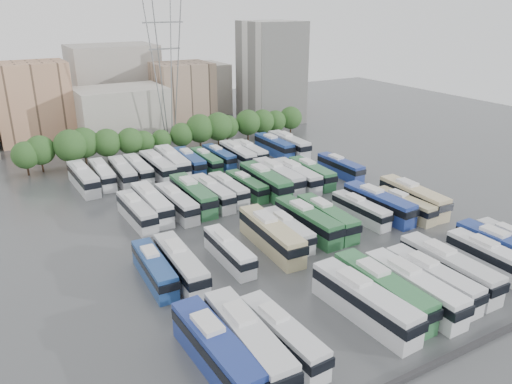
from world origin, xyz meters
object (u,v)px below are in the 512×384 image
bus_r1_s3 (229,251)px  bus_r3_s0 (83,178)px  bus_r2_s1 (137,211)px  bus_r2_s4 (193,194)px  bus_r3_s2 (123,172)px  bus_r0_s12 (504,249)px  bus_r0_s8 (432,279)px  bus_r1_s1 (181,264)px  bus_r3_s4 (158,166)px  bus_r0_s1 (248,341)px  bus_r2_s7 (247,185)px  bus_r1_s0 (154,268)px  bus_r0_s2 (282,335)px  bus_r2_s2 (152,203)px  bus_r1_s11 (379,203)px  bus_r3_s7 (206,160)px  bus_r2_s8 (265,181)px  bus_r3_s10 (250,152)px  bus_r3_s8 (219,156)px  bus_r1_s13 (413,197)px  bus_r1_s8 (327,217)px  bus_r0_s5 (364,301)px  bus_r1_s10 (361,210)px  bus_r2_s10 (296,175)px  bus_r2_s9 (278,176)px  bus_r2_s11 (312,173)px  bus_r0_s9 (449,267)px  bus_r2_s6 (228,189)px  bus_r3_s6 (189,161)px  bus_r1_s6 (287,229)px  bus_r0_s0 (217,351)px  bus_r0_s6 (382,290)px  bus_r3_s3 (138,169)px  bus_r3_s9 (238,154)px  bus_r2_s3 (176,202)px  bus_r3_s5 (172,162)px  bus_r2_s13 (340,167)px  bus_r3_s12 (274,146)px  bus_r1_s7 (308,221)px  bus_r3_s13 (289,144)px  bus_r1_s12 (404,205)px  bus_r0_s11 (493,259)px  electricity_pylon (165,60)px

bus_r1_s3 → bus_r3_s0: (-10.09, 36.23, 0.29)m
bus_r2_s1 → bus_r2_s4: (9.65, 1.63, 0.23)m
bus_r3_s2 → bus_r0_s12: bearing=-55.7°
bus_r0_s8 → bus_r1_s1: 28.77m
bus_r0_s8 → bus_r2_s4: 39.13m
bus_r1_s3 → bus_r3_s4: 36.09m
bus_r0_s1 → bus_r2_s7: bearing=63.0°
bus_r1_s0 → bus_r0_s2: bearing=-68.6°
bus_r3_s0 → bus_r2_s2: bearing=-70.8°
bus_r1_s11 → bus_r3_s7: 36.42m
bus_r2_s1 → bus_r2_s8: bearing=1.5°
bus_r2_s1 → bus_r3_s2: size_ratio=0.97×
bus_r2_s4 → bus_r3_s10: 26.30m
bus_r3_s8 → bus_r1_s13: bearing=-66.7°
bus_r0_s8 → bus_r1_s8: bus_r1_s8 is taller
bus_r0_s5 → bus_r3_s7: 53.53m
bus_r1_s10 → bus_r2_s10: 16.99m
bus_r2_s9 → bus_r2_s11: size_ratio=1.11×
bus_r0_s8 → bus_r2_s2: 41.89m
bus_r0_s9 → bus_r3_s2: (-23.09, 53.24, -0.17)m
bus_r0_s2 → bus_r3_s7: size_ratio=1.07×
bus_r1_s10 → bus_r2_s10: (-0.11, 16.99, 0.29)m
bus_r1_s10 → bus_r2_s6: bus_r2_s6 is taller
bus_r2_s4 → bus_r3_s8: bearing=53.1°
bus_r1_s1 → bus_r3_s4: 37.88m
bus_r2_s10 → bus_r3_s6: size_ratio=1.07×
bus_r3_s10 → bus_r1_s6: bearing=-110.8°
bus_r0_s0 → bus_r0_s5: 16.53m
bus_r2_s10 → bus_r3_s4: bus_r3_s4 is taller
bus_r0_s6 → bus_r2_s11: bus_r0_s6 is taller
bus_r3_s3 → bus_r0_s8: bearing=-72.3°
bus_r3_s0 → bus_r2_s10: bearing=-29.8°
bus_r1_s11 → bus_r3_s4: 41.26m
bus_r1_s0 → bus_r3_s7: bus_r1_s0 is taller
bus_r0_s5 → bus_r2_s2: bus_r0_s5 is taller
bus_r1_s1 → bus_r1_s11: size_ratio=0.95×
bus_r3_s3 → bus_r3_s9: bearing=-2.6°
bus_r2_s7 → bus_r1_s13: bearing=-44.8°
bus_r0_s1 → bus_r2_s3: 35.59m
bus_r2_s7 → bus_r3_s5: (-6.66, 17.34, 0.45)m
bus_r1_s6 → bus_r2_s8: 18.41m
bus_r3_s2 → bus_r2_s13: bearing=-22.3°
bus_r3_s12 → bus_r1_s7: bearing=-115.3°
bus_r2_s2 → bus_r2_s3: (3.44, -1.41, -0.11)m
bus_r2_s10 → bus_r3_s13: bus_r3_s13 is taller
bus_r0_s1 → bus_r1_s12: 40.44m
bus_r2_s8 → bus_r1_s3: bearing=-130.0°
bus_r0_s11 → bus_r0_s0: bearing=178.2°
electricity_pylon → bus_r0_s1: 78.34m
bus_r1_s6 → bus_r2_s8: size_ratio=0.80×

